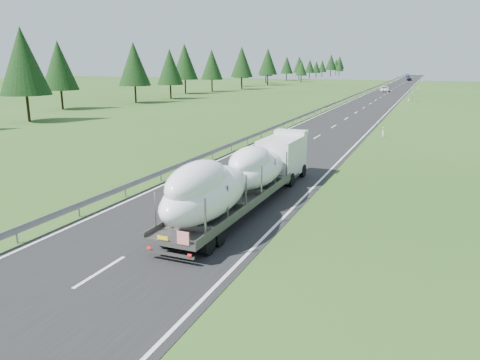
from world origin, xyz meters
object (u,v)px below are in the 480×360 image
at_px(boat_truck, 242,175).
at_px(distant_car_blue, 407,76).
at_px(distant_van, 385,89).
at_px(distant_car_dark, 409,79).
at_px(highway_sign, 413,93).

bearing_deg(boat_truck, distant_car_blue, 91.16).
distance_m(boat_truck, distant_car_blue, 249.49).
xyz_separation_m(distant_van, distant_car_dark, (1.98, 85.13, 0.06)).
height_order(highway_sign, distant_car_blue, highway_sign).
height_order(boat_truck, distant_van, boat_truck).
bearing_deg(distant_van, distant_car_dark, 85.21).
bearing_deg(distant_car_dark, distant_car_blue, 98.03).
bearing_deg(boat_truck, distant_car_dark, 90.41).
bearing_deg(distant_car_blue, distant_car_dark, -85.18).
bearing_deg(boat_truck, distant_van, 91.73).
xyz_separation_m(distant_van, distant_car_blue, (-1.66, 137.89, 0.06)).
height_order(boat_truck, distant_car_blue, boat_truck).
xyz_separation_m(highway_sign, distant_van, (-8.42, 31.76, -1.10)).
bearing_deg(highway_sign, distant_car_dark, 93.16).
relative_size(boat_truck, distant_car_dark, 3.86).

